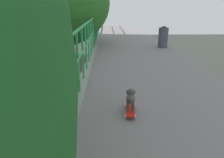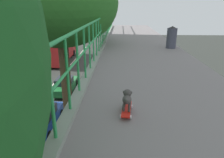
{
  "view_description": "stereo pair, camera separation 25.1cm",
  "coord_description": "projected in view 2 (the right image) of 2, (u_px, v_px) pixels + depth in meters",
  "views": [
    {
      "loc": [
        0.28,
        -1.3,
        7.78
      ],
      "look_at": [
        0.37,
        2.43,
        6.44
      ],
      "focal_mm": 32.03,
      "sensor_mm": 36.0,
      "label": 1
    },
    {
      "loc": [
        0.53,
        -1.3,
        7.78
      ],
      "look_at": [
        0.37,
        2.43,
        6.44
      ],
      "focal_mm": 32.03,
      "sensor_mm": 36.0,
      "label": 2
    }
  ],
  "objects": [
    {
      "name": "city_bus",
      "position": [
        60.0,
        48.0,
        30.4
      ],
      "size": [
        2.73,
        10.01,
        3.52
      ],
      "color": "red",
      "rests_on": "ground"
    },
    {
      "name": "car_yellow_cab_sixth",
      "position": [
        10.0,
        98.0,
        16.67
      ],
      "size": [
        1.93,
        4.01,
        1.46
      ],
      "color": "yellow",
      "rests_on": "ground"
    },
    {
      "name": "small_dog",
      "position": [
        127.0,
        98.0,
        3.14
      ],
      "size": [
        0.17,
        0.34,
        0.29
      ],
      "color": "#45413F",
      "rests_on": "toy_skateboard"
    },
    {
      "name": "litter_bin",
      "position": [
        172.0,
        37.0,
        8.19
      ],
      "size": [
        0.41,
        0.41,
        0.89
      ],
      "color": "#434556",
      "rests_on": "overpass_deck"
    },
    {
      "name": "car_green_seventh",
      "position": [
        65.0,
        85.0,
        19.42
      ],
      "size": [
        1.82,
        4.29,
        1.43
      ],
      "color": "#206E32",
      "rests_on": "ground"
    },
    {
      "name": "car_blue_fifth",
      "position": [
        41.0,
        119.0,
        13.43
      ],
      "size": [
        2.0,
        4.21,
        1.52
      ],
      "color": "navy",
      "rests_on": "ground"
    },
    {
      "name": "toy_skateboard",
      "position": [
        127.0,
        109.0,
        3.19
      ],
      "size": [
        0.22,
        0.55,
        0.08
      ],
      "color": "red",
      "rests_on": "overpass_deck"
    },
    {
      "name": "roadside_tree_mid",
      "position": [
        60.0,
        5.0,
        8.88
      ],
      "size": [
        5.24,
        5.24,
        9.9
      ],
      "color": "brown",
      "rests_on": "ground"
    }
  ]
}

